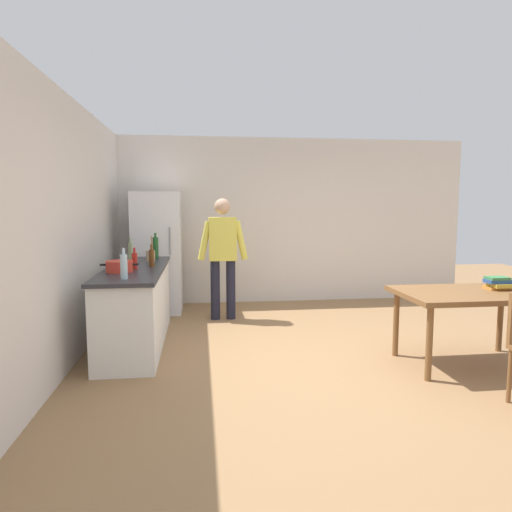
{
  "coord_description": "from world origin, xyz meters",
  "views": [
    {
      "loc": [
        -1.26,
        -4.4,
        1.6
      ],
      "look_at": [
        -0.57,
        1.15,
        0.97
      ],
      "focal_mm": 31.5,
      "sensor_mm": 36.0,
      "label": 1
    }
  ],
  "objects": [
    {
      "name": "wall_back",
      "position": [
        0.0,
        3.0,
        1.35
      ],
      "size": [
        6.4,
        0.12,
        2.7
      ],
      "primitive_type": "cube",
      "color": "silver",
      "rests_on": "ground_plane"
    },
    {
      "name": "bottle_vinegar_tall",
      "position": [
        -2.08,
        1.02,
        1.04
      ],
      "size": [
        0.06,
        0.06,
        0.32
      ],
      "color": "gray",
      "rests_on": "kitchen_counter"
    },
    {
      "name": "bottle_beer_brown",
      "position": [
        -1.82,
        0.82,
        1.01
      ],
      "size": [
        0.06,
        0.06,
        0.26
      ],
      "color": "#5B3314",
      "rests_on": "kitchen_counter"
    },
    {
      "name": "cooking_pot",
      "position": [
        -2.11,
        0.45,
        0.96
      ],
      "size": [
        0.4,
        0.28,
        0.12
      ],
      "color": "red",
      "rests_on": "kitchen_counter"
    },
    {
      "name": "bottle_water_clear",
      "position": [
        -1.99,
        -0.03,
        1.03
      ],
      "size": [
        0.07,
        0.07,
        0.3
      ],
      "color": "silver",
      "rests_on": "kitchen_counter"
    },
    {
      "name": "wall_left",
      "position": [
        -2.6,
        0.2,
        1.35
      ],
      "size": [
        0.12,
        5.6,
        2.7
      ],
      "primitive_type": "cube",
      "color": "silver",
      "rests_on": "ground_plane"
    },
    {
      "name": "dining_table",
      "position": [
        1.4,
        -0.3,
        0.67
      ],
      "size": [
        1.4,
        0.9,
        0.75
      ],
      "color": "brown",
      "rests_on": "ground_plane"
    },
    {
      "name": "utensil_jar",
      "position": [
        -1.88,
        1.32,
        0.98
      ],
      "size": [
        0.11,
        0.11,
        0.32
      ],
      "color": "tan",
      "rests_on": "kitchen_counter"
    },
    {
      "name": "bottle_sauce_red",
      "position": [
        -1.98,
        0.65,
        1.0
      ],
      "size": [
        0.06,
        0.06,
        0.24
      ],
      "color": "#B22319",
      "rests_on": "kitchen_counter"
    },
    {
      "name": "kitchen_counter",
      "position": [
        -2.0,
        0.8,
        0.45
      ],
      "size": [
        0.64,
        2.2,
        0.9
      ],
      "color": "white",
      "rests_on": "ground_plane"
    },
    {
      "name": "refrigerator",
      "position": [
        -1.9,
        2.4,
        0.9
      ],
      "size": [
        0.7,
        0.67,
        1.8
      ],
      "color": "white",
      "rests_on": "ground_plane"
    },
    {
      "name": "ground_plane",
      "position": [
        0.0,
        0.0,
        0.0
      ],
      "size": [
        14.0,
        14.0,
        0.0
      ],
      "primitive_type": "plane",
      "color": "#936D47"
    },
    {
      "name": "book_stack",
      "position": [
        1.75,
        -0.23,
        0.81
      ],
      "size": [
        0.25,
        0.2,
        0.13
      ],
      "color": "orange",
      "rests_on": "dining_table"
    },
    {
      "name": "bottle_wine_green",
      "position": [
        -1.85,
        1.69,
        1.05
      ],
      "size": [
        0.08,
        0.08,
        0.34
      ],
      "color": "#1E5123",
      "rests_on": "kitchen_counter"
    },
    {
      "name": "person",
      "position": [
        -0.95,
        1.85,
        0.98
      ],
      "size": [
        0.7,
        0.22,
        1.7
      ],
      "color": "#1E1E2D",
      "rests_on": "ground_plane"
    }
  ]
}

